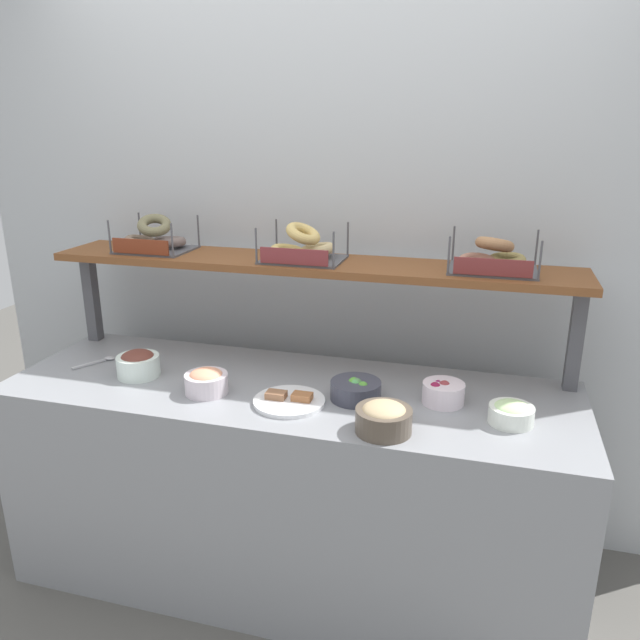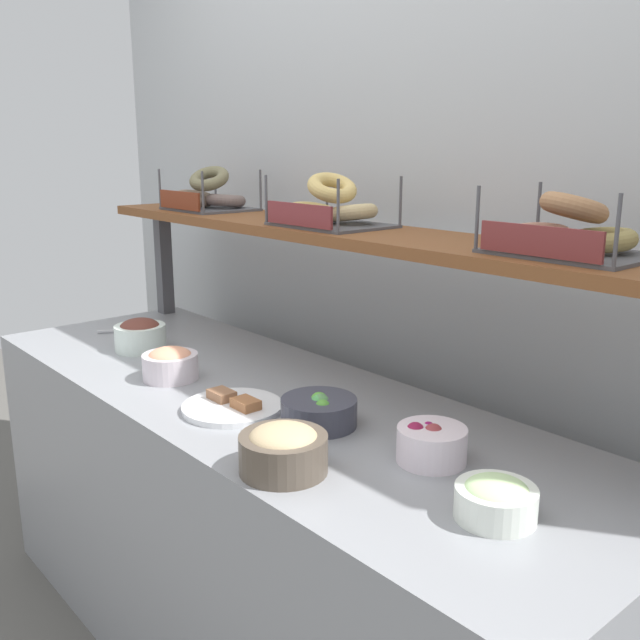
% 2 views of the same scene
% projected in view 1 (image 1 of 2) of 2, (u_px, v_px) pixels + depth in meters
% --- Properties ---
extents(ground_plane, '(8.00, 8.00, 0.00)m').
position_uv_depth(ground_plane, '(291.00, 573.00, 2.57)').
color(ground_plane, '#595651').
extents(back_wall, '(3.36, 0.06, 2.40)m').
position_uv_depth(back_wall, '(326.00, 265.00, 2.70)').
color(back_wall, '#B3B8BB').
rests_on(back_wall, ground_plane).
extents(deli_counter, '(2.16, 0.70, 0.85)m').
position_uv_depth(deli_counter, '(290.00, 485.00, 2.44)').
color(deli_counter, gray).
rests_on(deli_counter, ground_plane).
extents(shelf_riser_left, '(0.05, 0.05, 0.40)m').
position_uv_depth(shelf_riser_left, '(92.00, 297.00, 2.75)').
color(shelf_riser_left, '#4C4C51').
rests_on(shelf_riser_left, deli_counter).
extents(shelf_riser_right, '(0.05, 0.05, 0.40)m').
position_uv_depth(shelf_riser_right, '(576.00, 339.00, 2.23)').
color(shelf_riser_right, '#4C4C51').
rests_on(shelf_riser_right, deli_counter).
extents(upper_shelf, '(2.12, 0.32, 0.03)m').
position_uv_depth(upper_shelf, '(308.00, 264.00, 2.42)').
color(upper_shelf, brown).
rests_on(upper_shelf, shelf_riser_left).
extents(bowl_beet_salad, '(0.15, 0.15, 0.08)m').
position_uv_depth(bowl_beet_salad, '(443.00, 392.00, 2.17)').
color(bowl_beet_salad, white).
rests_on(bowl_beet_salad, deli_counter).
extents(bowl_chocolate_spread, '(0.16, 0.16, 0.11)m').
position_uv_depth(bowl_chocolate_spread, '(138.00, 363.00, 2.39)').
color(bowl_chocolate_spread, white).
rests_on(bowl_chocolate_spread, deli_counter).
extents(bowl_lox_spread, '(0.16, 0.16, 0.09)m').
position_uv_depth(bowl_lox_spread, '(206.00, 381.00, 2.25)').
color(bowl_lox_spread, silver).
rests_on(bowl_lox_spread, deli_counter).
extents(bowl_scallion_spread, '(0.15, 0.15, 0.08)m').
position_uv_depth(bowl_scallion_spread, '(511.00, 413.00, 2.02)').
color(bowl_scallion_spread, white).
rests_on(bowl_scallion_spread, deli_counter).
extents(bowl_veggie_mix, '(0.18, 0.18, 0.08)m').
position_uv_depth(bowl_veggie_mix, '(356.00, 390.00, 2.20)').
color(bowl_veggie_mix, '#3C3E4C').
rests_on(bowl_veggie_mix, deli_counter).
extents(bowl_hummus, '(0.18, 0.18, 0.10)m').
position_uv_depth(bowl_hummus, '(384.00, 418.00, 1.96)').
color(bowl_hummus, brown).
rests_on(bowl_hummus, deli_counter).
extents(serving_plate_white, '(0.26, 0.26, 0.04)m').
position_uv_depth(serving_plate_white, '(289.00, 401.00, 2.17)').
color(serving_plate_white, white).
rests_on(serving_plate_white, deli_counter).
extents(serving_spoon_near_plate, '(0.11, 0.16, 0.01)m').
position_uv_depth(serving_spoon_near_plate, '(100.00, 361.00, 2.54)').
color(serving_spoon_near_plate, '#B7B7BC').
rests_on(serving_spoon_near_plate, deli_counter).
extents(bagel_basket_poppy, '(0.30, 0.25, 0.16)m').
position_uv_depth(bagel_basket_poppy, '(155.00, 239.00, 2.58)').
color(bagel_basket_poppy, '#4C4C51').
rests_on(bagel_basket_poppy, upper_shelf).
extents(bagel_basket_plain, '(0.31, 0.24, 0.15)m').
position_uv_depth(bagel_basket_plain, '(303.00, 248.00, 2.40)').
color(bagel_basket_plain, '#4C4C51').
rests_on(bagel_basket_plain, upper_shelf).
extents(bagel_basket_everything, '(0.32, 0.26, 0.14)m').
position_uv_depth(bagel_basket_everything, '(493.00, 259.00, 2.23)').
color(bagel_basket_everything, '#4C4C51').
rests_on(bagel_basket_everything, upper_shelf).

